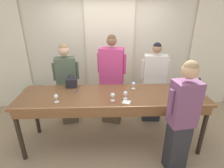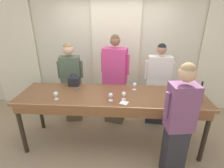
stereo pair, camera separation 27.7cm
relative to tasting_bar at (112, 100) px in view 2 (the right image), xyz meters
name	(u,v)px [view 2 (the right image)]	position (x,y,z in m)	size (l,w,h in m)	color
ground_plane	(112,142)	(0.00, 0.03, -0.89)	(18.00, 18.00, 0.00)	tan
wall_back	(116,50)	(0.00, 1.52, 0.51)	(12.00, 0.06, 2.80)	beige
curtain_panel_left	(14,52)	(-2.44, 1.46, 0.45)	(1.09, 0.03, 2.69)	#EFE5C6
curtain_panel_center	(116,53)	(0.00, 1.46, 0.45)	(1.09, 0.03, 2.69)	#EFE5C6
tasting_bar	(112,100)	(0.00, 0.00, 0.00)	(3.05, 0.83, 0.98)	brown
wine_bottle	(200,94)	(1.34, -0.10, 0.21)	(0.08, 0.08, 0.32)	black
handbag	(74,81)	(-0.71, 0.37, 0.18)	(0.18, 0.15, 0.23)	#232328
wine_glass_front_left	(111,95)	(0.00, -0.19, 0.18)	(0.07, 0.07, 0.13)	white
wine_glass_front_mid	(124,94)	(0.20, -0.13, 0.18)	(0.07, 0.07, 0.13)	white
wine_glass_front_right	(193,86)	(1.37, 0.26, 0.18)	(0.07, 0.07, 0.13)	white
wine_glass_center_left	(195,102)	(1.19, -0.31, 0.18)	(0.07, 0.07, 0.13)	white
wine_glass_center_mid	(56,94)	(-0.85, -0.20, 0.18)	(0.07, 0.07, 0.13)	white
wine_glass_center_right	(135,85)	(0.38, 0.24, 0.18)	(0.07, 0.07, 0.13)	white
napkin	(124,103)	(0.21, -0.24, 0.09)	(0.15, 0.15, 0.00)	white
pen	(77,90)	(-0.60, 0.16, 0.09)	(0.06, 0.12, 0.01)	#193399
guest_olive_jacket	(72,83)	(-0.88, 0.73, -0.02)	(0.51, 0.30, 1.70)	brown
guest_pink_top	(115,81)	(0.02, 0.73, 0.04)	(0.57, 0.35, 1.86)	brown
guest_cream_sweater	(158,85)	(0.88, 0.73, -0.02)	(0.56, 0.25, 1.70)	#28282D
host_pouring	(179,123)	(0.93, -0.57, 0.00)	(0.46, 0.30, 1.71)	#28282D
potted_plant	(38,96)	(-1.90, 1.18, -0.59)	(0.31, 0.31, 0.62)	#4C4C51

